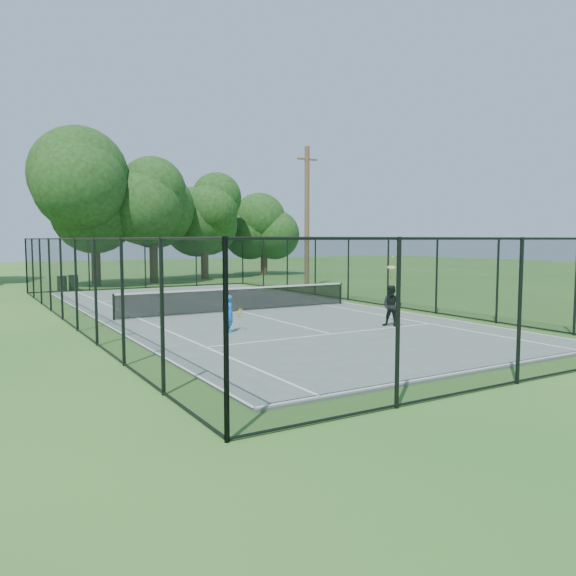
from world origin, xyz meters
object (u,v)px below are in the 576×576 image
player_black (392,306)px  player_blue (230,314)px  utility_pole (307,216)px  trash_bin_right (73,282)px  trash_bin_left (62,283)px  tennis_net (240,298)px

player_black → player_blue: bearing=161.0°
player_blue → player_black: size_ratio=0.50×
utility_pole → trash_bin_right: bearing=158.7°
trash_bin_right → utility_pole: utility_pole is taller
utility_pole → trash_bin_left: bearing=161.1°
trash_bin_left → trash_bin_right: 0.78m
player_blue → utility_pole: bearing=49.6°
tennis_net → trash_bin_right: tennis_net is taller
trash_bin_left → trash_bin_right: (0.68, 0.39, 0.01)m
trash_bin_left → player_blue: bearing=-83.3°
tennis_net → player_blue: size_ratio=8.66×
tennis_net → utility_pole: size_ratio=1.17×
player_blue → tennis_net: bearing=60.7°
trash_bin_right → player_black: player_black is taller
trash_bin_left → player_black: (7.20, -19.84, 0.32)m
trash_bin_right → trash_bin_left: bearing=-150.4°
utility_pole → player_black: (-6.38, -15.20, -3.60)m
tennis_net → utility_pole: (8.96, 9.00, 3.78)m
tennis_net → utility_pole: bearing=45.1°
tennis_net → trash_bin_left: 14.40m
tennis_net → trash_bin_right: bearing=105.7°
trash_bin_right → utility_pole: bearing=-21.3°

